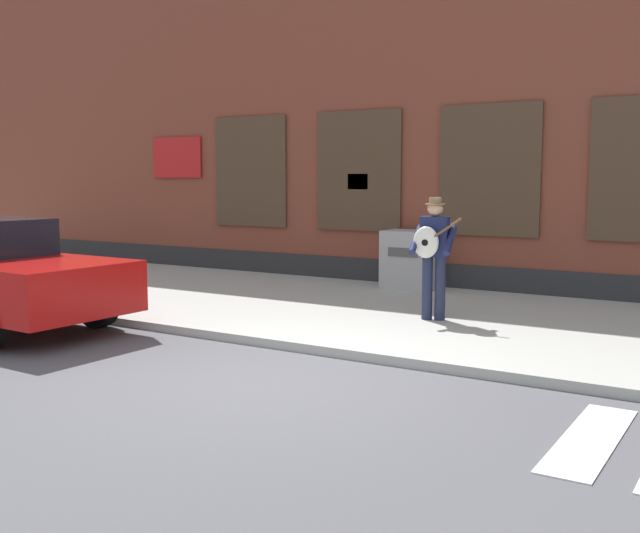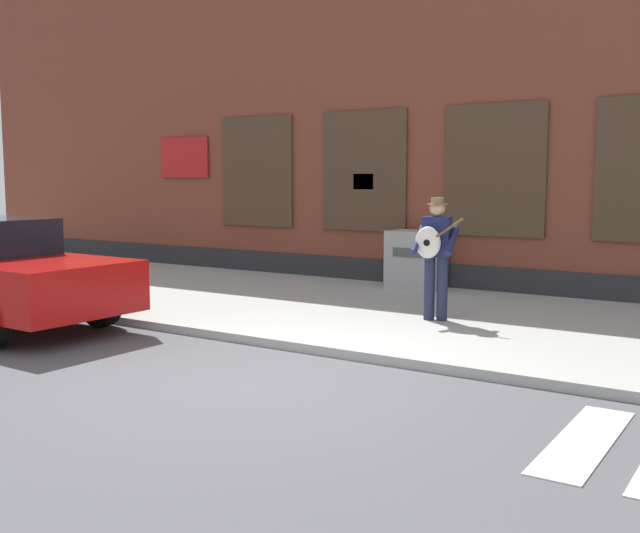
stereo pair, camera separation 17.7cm
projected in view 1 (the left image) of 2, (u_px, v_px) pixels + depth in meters
The scene contains 5 objects.
ground_plane at pixel (271, 382), 7.76m from camera, with size 160.00×160.00×0.00m, color #4C4C51.
sidewalk at pixel (425, 317), 11.08m from camera, with size 28.00×5.37×0.11m.
building_backdrop at pixel (526, 82), 14.57m from camera, with size 28.00×4.06×7.94m.
busker at pixel (433, 250), 10.43m from camera, with size 0.75×0.60×1.72m.
utility_box at pixel (411, 259), 13.56m from camera, with size 0.96×0.71×1.05m.
Camera 1 is at (4.42, -6.16, 2.10)m, focal length 42.00 mm.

